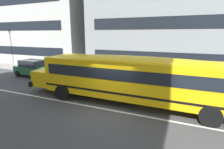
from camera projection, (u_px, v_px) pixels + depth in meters
ground_plane at (110, 110)px, 9.57m from camera, size 400.00×400.00×0.00m
sidewalk_far at (141, 80)px, 15.94m from camera, size 120.00×3.00×0.01m
lane_centreline at (110, 110)px, 9.57m from camera, size 110.00×0.16×0.01m
school_bus at (127, 76)px, 10.30m from camera, size 12.78×3.05×2.85m
parked_car_green_beside_sign at (34, 68)px, 16.95m from camera, size 3.98×2.04×1.64m
apartment_block_far_left at (50, 7)px, 27.02m from camera, size 16.14×11.87×16.50m
apartment_block_far_centre at (164, 12)px, 20.11m from camera, size 15.19×10.48×13.30m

